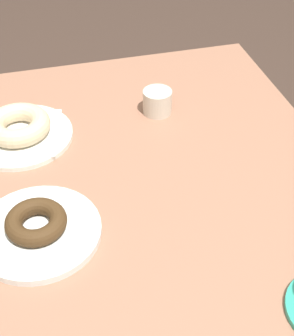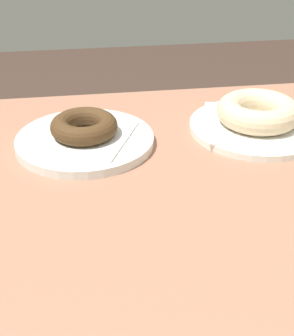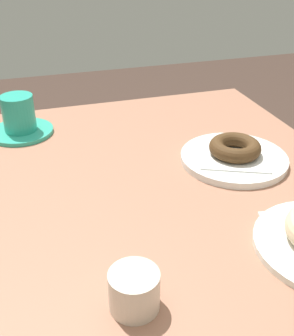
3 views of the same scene
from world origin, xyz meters
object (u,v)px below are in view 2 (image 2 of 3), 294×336
object	(u,v)px
donut_sugar_ring	(258,111)
plate_sugar_ring	(256,127)
donut_chocolate_ring	(84,126)
plate_chocolate_ring	(85,141)

from	to	relation	value
donut_sugar_ring	plate_sugar_ring	bearing A→B (deg)	0.00
plate_sugar_ring	donut_sugar_ring	xyz separation A→B (m)	(0.00, 0.00, 0.03)
donut_chocolate_ring	plate_chocolate_ring	bearing A→B (deg)	0.00
plate_chocolate_ring	donut_chocolate_ring	bearing A→B (deg)	0.00
plate_sugar_ring	plate_chocolate_ring	bearing A→B (deg)	-177.89
donut_sugar_ring	plate_chocolate_ring	bearing A→B (deg)	-177.89
donut_chocolate_ring	donut_sugar_ring	size ratio (longest dim) A/B	0.77
plate_chocolate_ring	donut_sugar_ring	distance (m)	0.27
plate_chocolate_ring	donut_sugar_ring	bearing A→B (deg)	2.11
plate_chocolate_ring	plate_sugar_ring	world-z (taller)	plate_chocolate_ring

